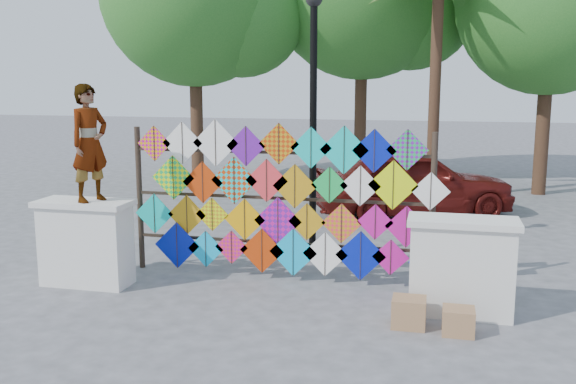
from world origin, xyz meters
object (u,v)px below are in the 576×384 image
(sedan, at_px, (413,182))
(lamppost, at_px, (313,100))
(kite_rack, at_px, (281,201))
(vendor_woman, at_px, (90,143))

(sedan, distance_m, lamppost, 4.68)
(kite_rack, xyz_separation_m, sedan, (1.75, 5.26, -0.47))
(kite_rack, relative_size, lamppost, 1.10)
(lamppost, bearing_deg, sedan, 69.11)
(vendor_woman, relative_size, lamppost, 0.38)
(kite_rack, bearing_deg, lamppost, 79.57)
(lamppost, bearing_deg, vendor_woman, -142.37)
(vendor_woman, distance_m, lamppost, 3.65)
(kite_rack, xyz_separation_m, vendor_woman, (-2.62, -0.92, 0.91))
(lamppost, bearing_deg, kite_rack, -100.43)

